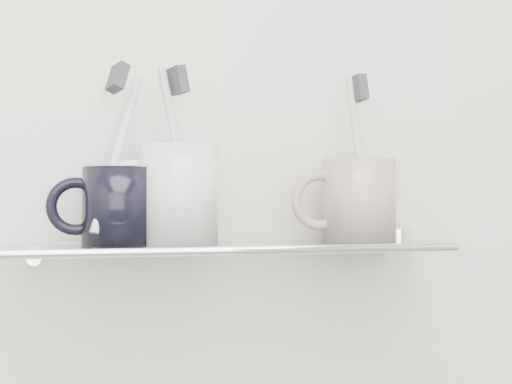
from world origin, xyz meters
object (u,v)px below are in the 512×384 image
object	(u,v)px
mug_center	(178,195)
mug_right	(359,200)
mug_left	(117,206)
shelf_glass	(230,247)

from	to	relation	value
mug_center	mug_right	distance (m)	0.21
mug_right	mug_left	bearing A→B (deg)	168.81
mug_left	mug_center	xyz separation A→B (m)	(0.07, 0.00, 0.01)
shelf_glass	mug_center	size ratio (longest dim) A/B	4.60
mug_center	mug_right	world-z (taller)	mug_center
mug_left	mug_center	bearing A→B (deg)	16.14
mug_center	shelf_glass	bearing A→B (deg)	-24.61
mug_left	mug_right	bearing A→B (deg)	16.14
mug_left	mug_center	world-z (taller)	mug_center
shelf_glass	mug_center	world-z (taller)	mug_center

